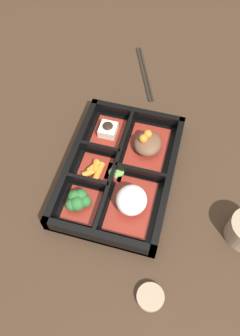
# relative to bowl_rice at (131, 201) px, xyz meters

# --- Properties ---
(ground_plane) EXTENTS (3.00, 3.00, 0.00)m
(ground_plane) POSITION_rel_bowl_rice_xyz_m (-0.08, -0.05, -0.03)
(ground_plane) COLOR #382619
(bento_base) EXTENTS (0.34, 0.23, 0.01)m
(bento_base) POSITION_rel_bowl_rice_xyz_m (-0.08, -0.05, -0.03)
(bento_base) COLOR black
(bento_base) RESTS_ON ground_plane
(bento_rim) EXTENTS (0.34, 0.23, 0.04)m
(bento_rim) POSITION_rel_bowl_rice_xyz_m (-0.08, -0.05, -0.01)
(bento_rim) COLOR black
(bento_rim) RESTS_ON ground_plane
(bowl_stew) EXTENTS (0.13, 0.09, 0.05)m
(bowl_stew) POSITION_rel_bowl_rice_xyz_m (-0.15, -0.00, -0.01)
(bowl_stew) COLOR maroon
(bowl_stew) RESTS_ON bento_base
(bowl_rice) EXTENTS (0.13, 0.09, 0.06)m
(bowl_rice) POSITION_rel_bowl_rice_xyz_m (0.00, 0.00, 0.00)
(bowl_rice) COLOR maroon
(bowl_rice) RESTS_ON bento_base
(bowl_tofu) EXTENTS (0.10, 0.07, 0.03)m
(bowl_tofu) POSITION_rel_bowl_rice_xyz_m (-0.17, -0.10, -0.01)
(bowl_tofu) COLOR maroon
(bowl_tofu) RESTS_ON bento_base
(bowl_carrots) EXTENTS (0.07, 0.07, 0.02)m
(bowl_carrots) POSITION_rel_bowl_rice_xyz_m (-0.06, -0.10, -0.02)
(bowl_carrots) COLOR maroon
(bowl_carrots) RESTS_ON bento_base
(bowl_greens) EXTENTS (0.08, 0.07, 0.04)m
(bowl_greens) POSITION_rel_bowl_rice_xyz_m (0.02, -0.11, -0.01)
(bowl_greens) COLOR maroon
(bowl_greens) RESTS_ON bento_base
(bowl_pickles) EXTENTS (0.04, 0.04, 0.01)m
(bowl_pickles) POSITION_rel_bowl_rice_xyz_m (-0.07, -0.05, -0.02)
(bowl_pickles) COLOR maroon
(bowl_pickles) RESTS_ON bento_base
(chopsticks) EXTENTS (0.20, 0.10, 0.01)m
(chopsticks) POSITION_rel_bowl_rice_xyz_m (-0.41, -0.07, -0.03)
(chopsticks) COLOR black
(chopsticks) RESTS_ON ground_plane
(sauce_dish) EXTENTS (0.05, 0.05, 0.01)m
(sauce_dish) POSITION_rel_bowl_rice_xyz_m (0.17, 0.08, -0.03)
(sauce_dish) COLOR gray
(sauce_dish) RESTS_ON ground_plane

